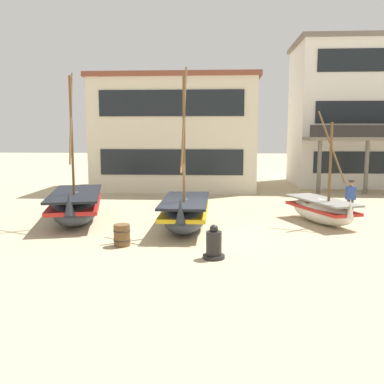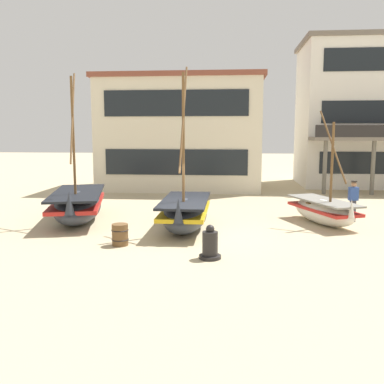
{
  "view_description": "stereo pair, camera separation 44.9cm",
  "coord_description": "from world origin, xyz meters",
  "px_view_note": "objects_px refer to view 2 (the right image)",
  "views": [
    {
      "loc": [
        0.99,
        -14.75,
        3.61
      ],
      "look_at": [
        0.0,
        1.0,
        1.4
      ],
      "focal_mm": 39.79,
      "sensor_mm": 36.0,
      "label": 1
    },
    {
      "loc": [
        1.44,
        -14.71,
        3.61
      ],
      "look_at": [
        0.0,
        1.0,
        1.4
      ],
      "focal_mm": 39.79,
      "sensor_mm": 36.0,
      "label": 2
    }
  ],
  "objects_px": {
    "fisherman_by_hull": "(353,202)",
    "harbor_building_main": "(181,133)",
    "fishing_boat_centre_large": "(78,205)",
    "capstan_winch": "(210,245)",
    "harbor_building_annex": "(373,114)",
    "fishing_boat_near_left": "(185,213)",
    "wooden_barrel": "(120,235)",
    "fishing_boat_far_right": "(323,210)"
  },
  "relations": [
    {
      "from": "capstan_winch",
      "to": "fisherman_by_hull",
      "type": "bearing_deg",
      "value": 45.62
    },
    {
      "from": "fishing_boat_near_left",
      "to": "fisherman_by_hull",
      "type": "xyz_separation_m",
      "value": [
        6.64,
        2.11,
        0.18
      ]
    },
    {
      "from": "fishing_boat_centre_large",
      "to": "wooden_barrel",
      "type": "height_order",
      "value": "fishing_boat_centre_large"
    },
    {
      "from": "capstan_winch",
      "to": "wooden_barrel",
      "type": "height_order",
      "value": "capstan_winch"
    },
    {
      "from": "capstan_winch",
      "to": "wooden_barrel",
      "type": "relative_size",
      "value": 1.42
    },
    {
      "from": "fishing_boat_far_right",
      "to": "harbor_building_main",
      "type": "bearing_deg",
      "value": 123.13
    },
    {
      "from": "fishing_boat_far_right",
      "to": "wooden_barrel",
      "type": "xyz_separation_m",
      "value": [
        -7.21,
        -3.92,
        -0.2
      ]
    },
    {
      "from": "fisherman_by_hull",
      "to": "fishing_boat_near_left",
      "type": "bearing_deg",
      "value": -162.4
    },
    {
      "from": "capstan_winch",
      "to": "harbor_building_annex",
      "type": "height_order",
      "value": "harbor_building_annex"
    },
    {
      "from": "wooden_barrel",
      "to": "harbor_building_annex",
      "type": "height_order",
      "value": "harbor_building_annex"
    },
    {
      "from": "fisherman_by_hull",
      "to": "harbor_building_main",
      "type": "relative_size",
      "value": 0.16
    },
    {
      "from": "fishing_boat_centre_large",
      "to": "wooden_barrel",
      "type": "xyz_separation_m",
      "value": [
        2.71,
        -3.59,
        -0.32
      ]
    },
    {
      "from": "fishing_boat_near_left",
      "to": "harbor_building_annex",
      "type": "distance_m",
      "value": 19.16
    },
    {
      "from": "capstan_winch",
      "to": "harbor_building_annex",
      "type": "bearing_deg",
      "value": 61.16
    },
    {
      "from": "harbor_building_annex",
      "to": "harbor_building_main",
      "type": "bearing_deg",
      "value": -167.89
    },
    {
      "from": "fishing_boat_far_right",
      "to": "harbor_building_main",
      "type": "xyz_separation_m",
      "value": [
        -6.92,
        10.61,
        3.03
      ]
    },
    {
      "from": "fishing_boat_centre_large",
      "to": "harbor_building_main",
      "type": "bearing_deg",
      "value": 74.68
    },
    {
      "from": "harbor_building_main",
      "to": "harbor_building_annex",
      "type": "xyz_separation_m",
      "value": [
        12.84,
        2.75,
        1.28
      ]
    },
    {
      "from": "fishing_boat_far_right",
      "to": "harbor_building_annex",
      "type": "distance_m",
      "value": 15.24
    },
    {
      "from": "fisherman_by_hull",
      "to": "harbor_building_annex",
      "type": "xyz_separation_m",
      "value": [
        4.63,
        12.81,
        4.02
      ]
    },
    {
      "from": "capstan_winch",
      "to": "harbor_building_main",
      "type": "xyz_separation_m",
      "value": [
        -2.67,
        15.71,
        3.18
      ]
    },
    {
      "from": "fishing_boat_near_left",
      "to": "capstan_winch",
      "type": "xyz_separation_m",
      "value": [
        1.11,
        -3.55,
        -0.26
      ]
    },
    {
      "from": "fisherman_by_hull",
      "to": "harbor_building_main",
      "type": "height_order",
      "value": "harbor_building_main"
    },
    {
      "from": "fishing_boat_far_right",
      "to": "fisherman_by_hull",
      "type": "height_order",
      "value": "fishing_boat_far_right"
    },
    {
      "from": "fishing_boat_centre_large",
      "to": "harbor_building_main",
      "type": "xyz_separation_m",
      "value": [
        3.0,
        10.94,
        2.91
      ]
    },
    {
      "from": "fishing_boat_centre_large",
      "to": "capstan_winch",
      "type": "relative_size",
      "value": 6.0
    },
    {
      "from": "fishing_boat_far_right",
      "to": "fisherman_by_hull",
      "type": "distance_m",
      "value": 1.43
    },
    {
      "from": "wooden_barrel",
      "to": "harbor_building_main",
      "type": "xyz_separation_m",
      "value": [
        0.29,
        14.52,
        3.23
      ]
    },
    {
      "from": "fishing_boat_centre_large",
      "to": "harbor_building_main",
      "type": "distance_m",
      "value": 11.71
    },
    {
      "from": "fisherman_by_hull",
      "to": "wooden_barrel",
      "type": "xyz_separation_m",
      "value": [
        -8.49,
        -4.47,
        -0.48
      ]
    },
    {
      "from": "wooden_barrel",
      "to": "fishing_boat_far_right",
      "type": "bearing_deg",
      "value": 28.52
    },
    {
      "from": "fishing_boat_far_right",
      "to": "fisherman_by_hull",
      "type": "xyz_separation_m",
      "value": [
        1.28,
        0.55,
        0.29
      ]
    },
    {
      "from": "fisherman_by_hull",
      "to": "harbor_building_main",
      "type": "distance_m",
      "value": 13.27
    },
    {
      "from": "fishing_boat_centre_large",
      "to": "fishing_boat_far_right",
      "type": "xyz_separation_m",
      "value": [
        9.92,
        0.33,
        -0.13
      ]
    },
    {
      "from": "fishing_boat_centre_large",
      "to": "fisherman_by_hull",
      "type": "xyz_separation_m",
      "value": [
        11.2,
        0.88,
        0.16
      ]
    },
    {
      "from": "fishing_boat_near_left",
      "to": "fishing_boat_far_right",
      "type": "distance_m",
      "value": 5.58
    },
    {
      "from": "fishing_boat_centre_large",
      "to": "harbor_building_annex",
      "type": "relative_size",
      "value": 0.6
    },
    {
      "from": "harbor_building_main",
      "to": "capstan_winch",
      "type": "bearing_deg",
      "value": -80.36
    },
    {
      "from": "fisherman_by_hull",
      "to": "wooden_barrel",
      "type": "relative_size",
      "value": 2.41
    },
    {
      "from": "fishing_boat_centre_large",
      "to": "fishing_boat_far_right",
      "type": "distance_m",
      "value": 9.92
    },
    {
      "from": "fishing_boat_centre_large",
      "to": "capstan_winch",
      "type": "height_order",
      "value": "fishing_boat_centre_large"
    },
    {
      "from": "fishing_boat_far_right",
      "to": "capstan_winch",
      "type": "height_order",
      "value": "fishing_boat_far_right"
    }
  ]
}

